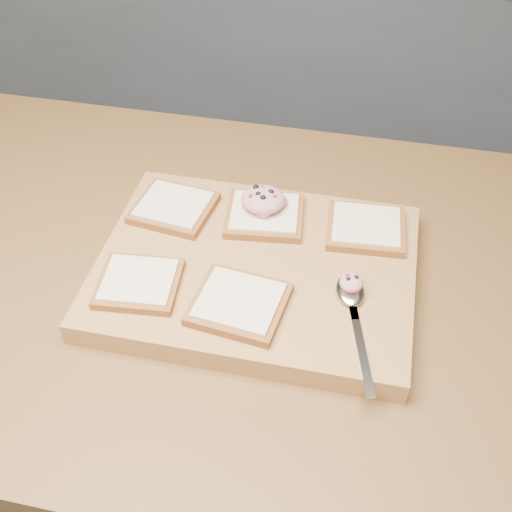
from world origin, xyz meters
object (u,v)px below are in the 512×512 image
at_px(cutting_board, 256,270).
at_px(spoon, 352,299).
at_px(bread_far_center, 264,215).
at_px(tuna_salad_dollop, 263,199).

relative_size(cutting_board, spoon, 2.29).
height_order(bread_far_center, spoon, bread_far_center).
bearing_deg(tuna_salad_dollop, spoon, -44.31).
bearing_deg(spoon, tuna_salad_dollop, 135.69).
bearing_deg(spoon, cutting_board, 161.56).
xyz_separation_m(cutting_board, spoon, (0.14, -0.05, 0.02)).
height_order(bread_far_center, tuna_salad_dollop, tuna_salad_dollop).
bearing_deg(spoon, bread_far_center, 136.38).
bearing_deg(cutting_board, bread_far_center, 94.26).
height_order(tuna_salad_dollop, spoon, tuna_salad_dollop).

